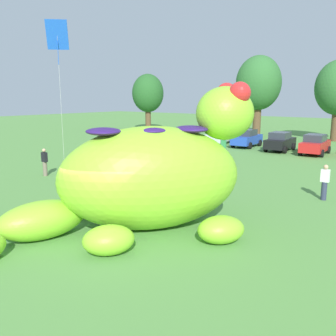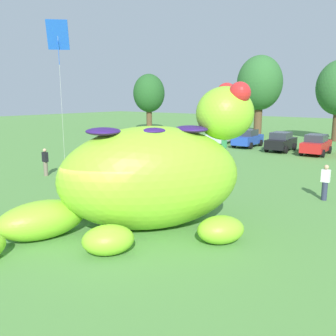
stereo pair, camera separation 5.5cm
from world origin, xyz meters
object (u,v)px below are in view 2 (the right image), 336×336
(car_blue, at_px, (248,138))
(spectator_by_cars, at_px, (45,162))
(spectator_wandering, at_px, (224,148))
(spectator_near_inflatable, at_px, (181,146))
(car_silver, at_px, (220,136))
(spectator_mid_field, at_px, (325,183))
(giant_inflatable_creature, at_px, (151,176))
(tethered_flying_kite, at_px, (58,38))
(car_red, at_px, (316,145))
(car_black, at_px, (281,142))

(car_blue, relative_size, spectator_by_cars, 2.45)
(car_blue, height_order, spectator_wandering, car_blue)
(spectator_near_inflatable, distance_m, spectator_by_cars, 11.32)
(car_blue, bearing_deg, spectator_wandering, -77.91)
(car_silver, relative_size, spectator_mid_field, 2.54)
(car_silver, distance_m, car_blue, 3.21)
(spectator_by_cars, bearing_deg, giant_inflatable_creature, -14.59)
(spectator_near_inflatable, relative_size, tethered_flying_kite, 0.20)
(car_blue, xyz_separation_m, car_red, (6.68, -0.81, 0.00))
(car_silver, distance_m, spectator_mid_field, 20.78)
(giant_inflatable_creature, distance_m, spectator_by_cars, 11.51)
(spectator_by_cars, bearing_deg, car_blue, 78.38)
(car_blue, relative_size, car_red, 1.00)
(car_red, bearing_deg, spectator_near_inflatable, -136.73)
(tethered_flying_kite, bearing_deg, spectator_near_inflatable, 92.57)
(car_black, height_order, car_red, same)
(car_black, height_order, spectator_wandering, car_black)
(tethered_flying_kite, bearing_deg, car_blue, 86.63)
(car_blue, distance_m, tethered_flying_kite, 21.64)
(car_red, height_order, spectator_near_inflatable, car_red)
(giant_inflatable_creature, bearing_deg, spectator_wandering, 109.62)
(car_blue, bearing_deg, car_red, -6.88)
(car_red, height_order, spectator_wandering, car_red)
(car_red, distance_m, spectator_wandering, 8.41)
(giant_inflatable_creature, distance_m, tethered_flying_kite, 10.35)
(spectator_mid_field, bearing_deg, car_red, 107.56)
(spectator_wandering, bearing_deg, spectator_mid_field, -37.63)
(car_silver, height_order, car_black, same)
(car_blue, bearing_deg, car_silver, 176.37)
(giant_inflatable_creature, distance_m, car_silver, 25.09)
(car_red, bearing_deg, spectator_mid_field, -72.44)
(spectator_near_inflatable, bearing_deg, car_silver, 99.38)
(giant_inflatable_creature, bearing_deg, spectator_mid_field, 62.32)
(car_black, distance_m, spectator_near_inflatable, 9.67)
(spectator_mid_field, height_order, spectator_wandering, same)
(giant_inflatable_creature, distance_m, car_red, 21.91)
(car_blue, xyz_separation_m, tethered_flying_kite, (-1.20, -20.45, 6.99))
(car_red, height_order, spectator_by_cars, car_red)
(car_silver, distance_m, spectator_wandering, 9.10)
(giant_inflatable_creature, distance_m, car_blue, 23.77)
(giant_inflatable_creature, height_order, car_black, giant_inflatable_creature)
(spectator_mid_field, distance_m, tethered_flying_kite, 15.24)
(car_silver, height_order, car_blue, same)
(spectator_mid_field, bearing_deg, spectator_near_inflatable, 154.49)
(car_black, distance_m, tethered_flying_kite, 21.55)
(car_black, relative_size, spectator_by_cars, 2.44)
(car_silver, xyz_separation_m, spectator_near_inflatable, (1.47, -8.92, -0.01))
(car_silver, bearing_deg, car_blue, -3.63)
(car_black, distance_m, spectator_mid_field, 16.10)
(car_black, relative_size, spectator_mid_field, 2.44)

